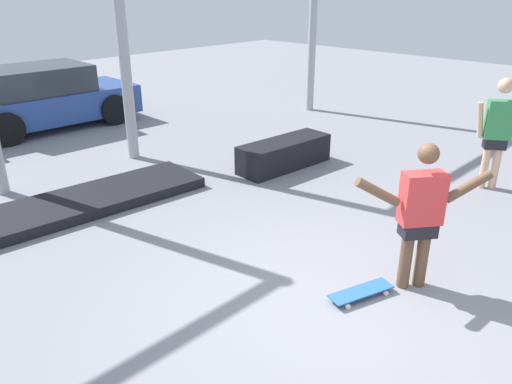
% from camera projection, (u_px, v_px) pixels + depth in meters
% --- Properties ---
extents(ground_plane, '(36.00, 36.00, 0.00)m').
position_uv_depth(ground_plane, '(337.00, 308.00, 5.15)').
color(ground_plane, gray).
extents(skateboarder, '(1.24, 0.97, 1.65)m').
position_uv_depth(skateboarder, '(420.00, 212.00, 5.18)').
color(skateboarder, brown).
rests_on(skateboarder, ground_plane).
extents(skateboard, '(0.77, 0.43, 0.08)m').
position_uv_depth(skateboard, '(361.00, 292.00, 5.31)').
color(skateboard, '#2D66B2').
rests_on(skateboard, ground_plane).
extents(grind_box, '(1.86, 0.72, 0.50)m').
position_uv_depth(grind_box, '(284.00, 154.00, 8.96)').
color(grind_box, black).
rests_on(grind_box, ground_plane).
extents(manual_pad, '(3.43, 1.36, 0.16)m').
position_uv_depth(manual_pad, '(93.00, 199.00, 7.51)').
color(manual_pad, black).
rests_on(manual_pad, ground_plane).
extents(parked_car_blue, '(3.96, 2.00, 1.39)m').
position_uv_depth(parked_car_blue, '(44.00, 98.00, 11.25)').
color(parked_car_blue, '#284793').
rests_on(parked_car_blue, ground_plane).
extents(bystander, '(0.48, 0.64, 1.77)m').
position_uv_depth(bystander, '(497.00, 129.00, 7.76)').
color(bystander, '#DBAD89').
rests_on(bystander, ground_plane).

